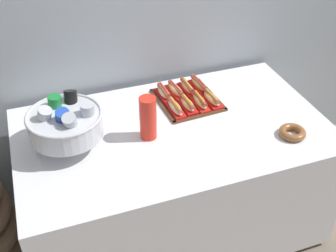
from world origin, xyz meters
name	(u,v)px	position (x,y,z in m)	size (l,w,h in m)	color
ground_plane	(172,223)	(0.00, 0.00, 0.00)	(10.00, 10.00, 0.00)	#7A6B5B
buffet_table	(173,177)	(0.00, 0.00, 0.40)	(1.64, 0.95, 0.75)	silver
serving_tray	(187,100)	(0.17, 0.22, 0.76)	(0.35, 0.38, 0.01)	#56331E
hot_dog_0	(175,108)	(0.06, 0.13, 0.79)	(0.07, 0.18, 0.06)	red
hot_dog_1	(188,105)	(0.14, 0.14, 0.79)	(0.07, 0.16, 0.06)	red
hot_dog_2	(200,101)	(0.21, 0.14, 0.79)	(0.06, 0.17, 0.06)	red
hot_dog_3	(212,99)	(0.29, 0.14, 0.79)	(0.08, 0.18, 0.06)	red
hot_dog_4	(164,93)	(0.05, 0.30, 0.79)	(0.07, 0.16, 0.06)	red
hot_dog_5	(176,90)	(0.13, 0.30, 0.79)	(0.08, 0.19, 0.06)	red
hot_dog_6	(187,87)	(0.20, 0.30, 0.79)	(0.06, 0.17, 0.06)	red
hot_dog_7	(199,85)	(0.28, 0.31, 0.79)	(0.08, 0.18, 0.06)	red
punch_bowl	(66,123)	(-0.54, 0.04, 0.90)	(0.37, 0.37, 0.26)	silver
cup_stack	(148,118)	(-0.14, -0.02, 0.87)	(0.09, 0.09, 0.24)	red
donut	(292,132)	(0.56, -0.26, 0.77)	(0.14, 0.14, 0.04)	brown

